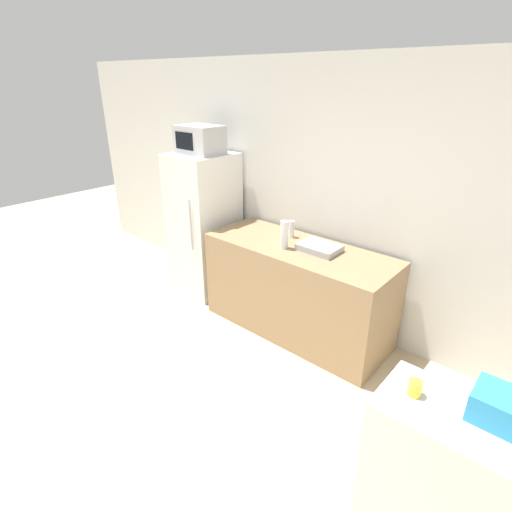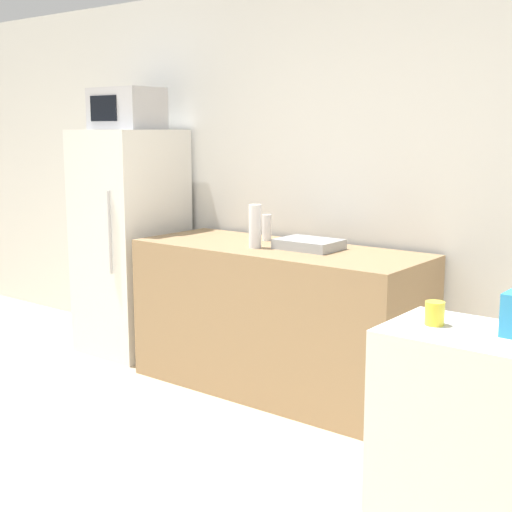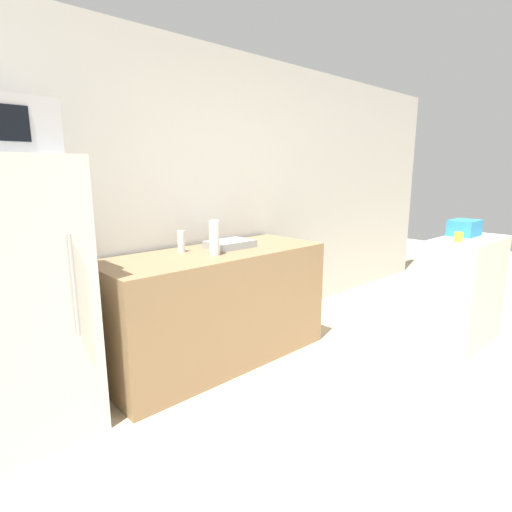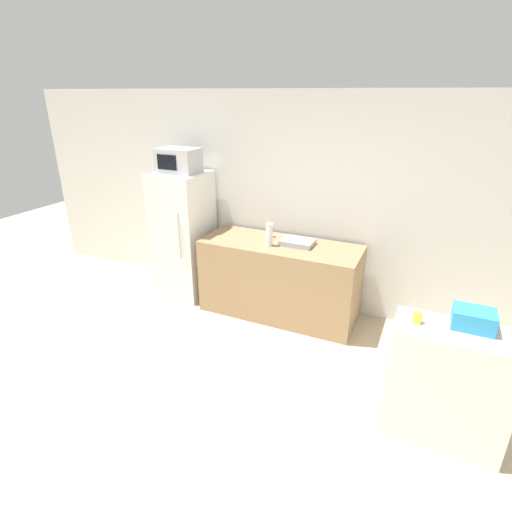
# 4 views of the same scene
# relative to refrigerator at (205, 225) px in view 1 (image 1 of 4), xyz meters

# --- Properties ---
(ground_plane) EXTENTS (14.00, 14.00, 0.00)m
(ground_plane) POSITION_rel_refrigerator_xyz_m (1.42, -2.42, -0.82)
(ground_plane) COLOR #C6B28E
(wall_back) EXTENTS (8.00, 0.06, 2.60)m
(wall_back) POSITION_rel_refrigerator_xyz_m (1.42, 0.40, 0.48)
(wall_back) COLOR silver
(wall_back) RESTS_ON ground_plane
(refrigerator) EXTENTS (0.62, 0.69, 1.64)m
(refrigerator) POSITION_rel_refrigerator_xyz_m (0.00, 0.00, 0.00)
(refrigerator) COLOR white
(refrigerator) RESTS_ON ground_plane
(microwave) EXTENTS (0.49, 0.35, 0.29)m
(microwave) POSITION_rel_refrigerator_xyz_m (-0.00, -0.00, 0.97)
(microwave) COLOR #BCBCC1
(microwave) RESTS_ON refrigerator
(counter) EXTENTS (1.87, 0.72, 0.92)m
(counter) POSITION_rel_refrigerator_xyz_m (1.37, -0.03, -0.36)
(counter) COLOR #937551
(counter) RESTS_ON ground_plane
(sink_basin) EXTENTS (0.37, 0.27, 0.06)m
(sink_basin) POSITION_rel_refrigerator_xyz_m (1.56, 0.03, 0.13)
(sink_basin) COLOR #9EA3A8
(sink_basin) RESTS_ON counter
(bottle_tall) EXTENTS (0.08, 0.08, 0.27)m
(bottle_tall) POSITION_rel_refrigerator_xyz_m (1.27, -0.14, 0.24)
(bottle_tall) COLOR silver
(bottle_tall) RESTS_ON counter
(bottle_short) EXTENTS (0.06, 0.06, 0.17)m
(bottle_short) POSITION_rel_refrigerator_xyz_m (1.16, 0.14, 0.19)
(bottle_short) COLOR silver
(bottle_short) RESTS_ON counter
(shelf_cabinet) EXTENTS (0.87, 0.42, 0.97)m
(shelf_cabinet) POSITION_rel_refrigerator_xyz_m (3.23, -1.28, -0.33)
(shelf_cabinet) COLOR white
(shelf_cabinet) RESTS_ON ground_plane
(basket) EXTENTS (0.29, 0.21, 0.15)m
(basket) POSITION_rel_refrigerator_xyz_m (3.32, -1.19, 0.23)
(basket) COLOR #2D8EC6
(basket) RESTS_ON shelf_cabinet
(jar) EXTENTS (0.07, 0.07, 0.08)m
(jar) POSITION_rel_refrigerator_xyz_m (2.95, -1.28, 0.19)
(jar) COLOR yellow
(jar) RESTS_ON shelf_cabinet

